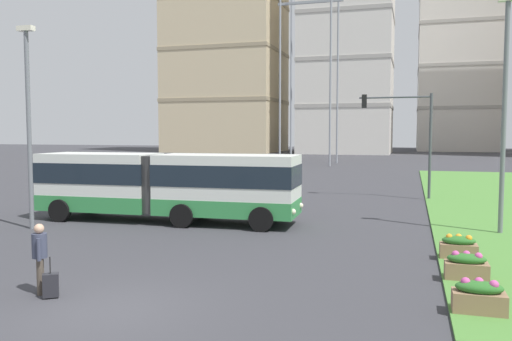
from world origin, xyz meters
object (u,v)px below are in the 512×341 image
object	(u,v)px
streetlight_median	(505,106)
apartment_tower_west	(226,30)
car_grey_wagon	(201,184)
streetlight_left	(29,118)
flower_planter_0	(479,296)
articulated_bus	(166,184)
apartment_tower_westcentre	(347,42)
pedestrian_crossing	(40,254)
flower_planter_1	(467,266)
traffic_light_far_right	(407,127)
flower_planter_2	(459,247)
rolling_suitcase	(51,285)
apartment_tower_centre	(459,30)

from	to	relation	value
streetlight_median	apartment_tower_west	xyz separation A→B (m)	(-39.76, 78.84, 19.63)
car_grey_wagon	streetlight_left	world-z (taller)	streetlight_left
streetlight_left	flower_planter_0	bearing A→B (deg)	-19.10
articulated_bus	apartment_tower_westcentre	size ratio (longest dim) A/B	0.29
pedestrian_crossing	flower_planter_1	bearing A→B (deg)	22.02
traffic_light_far_right	apartment_tower_west	world-z (taller)	apartment_tower_west
traffic_light_far_right	flower_planter_2	bearing A→B (deg)	-83.32
apartment_tower_west	rolling_suitcase	bearing A→B (deg)	-72.67
articulated_bus	flower_planter_0	bearing A→B (deg)	-36.73
flower_planter_2	apartment_tower_westcentre	distance (m)	85.98
pedestrian_crossing	apartment_tower_westcentre	bearing A→B (deg)	92.06
rolling_suitcase	car_grey_wagon	bearing A→B (deg)	102.29
traffic_light_far_right	apartment_tower_centre	bearing A→B (deg)	83.81
car_grey_wagon	apartment_tower_west	bearing A→B (deg)	108.67
car_grey_wagon	traffic_light_far_right	distance (m)	12.85
traffic_light_far_right	streetlight_left	size ratio (longest dim) A/B	0.76
streetlight_median	traffic_light_far_right	bearing A→B (deg)	109.71
rolling_suitcase	flower_planter_2	bearing A→B (deg)	34.72
rolling_suitcase	apartment_tower_west	xyz separation A→B (m)	(-28.18, 90.30, 24.29)
flower_planter_0	streetlight_left	distance (m)	17.79
rolling_suitcase	traffic_light_far_right	size ratio (longest dim) A/B	0.16
flower_planter_1	pedestrian_crossing	bearing A→B (deg)	-157.98
pedestrian_crossing	flower_planter_0	distance (m)	10.24
car_grey_wagon	apartment_tower_centre	world-z (taller)	apartment_tower_centre
articulated_bus	flower_planter_2	world-z (taller)	articulated_bus
flower_planter_0	traffic_light_far_right	xyz separation A→B (m)	(-1.75, 20.00, 3.86)
apartment_tower_centre	streetlight_median	bearing A→B (deg)	-93.45
streetlight_median	flower_planter_0	bearing A→B (deg)	-100.96
streetlight_left	apartment_tower_westcentre	size ratio (longest dim) A/B	0.20
articulated_bus	flower_planter_2	bearing A→B (deg)	-17.67
pedestrian_crossing	apartment_tower_west	distance (m)	97.18
articulated_bus	apartment_tower_west	bearing A→B (deg)	108.06
articulated_bus	traffic_light_far_right	size ratio (longest dim) A/B	1.92
flower_planter_1	apartment_tower_west	distance (m)	97.03
articulated_bus	pedestrian_crossing	distance (m)	10.43
flower_planter_1	apartment_tower_west	world-z (taller)	apartment_tower_west
flower_planter_1	streetlight_left	world-z (taller)	streetlight_left
apartment_tower_west	flower_planter_0	bearing A→B (deg)	-66.88
streetlight_median	apartment_tower_centre	bearing A→B (deg)	86.55
flower_planter_0	traffic_light_far_right	distance (m)	20.44
streetlight_left	streetlight_median	world-z (taller)	streetlight_median
car_grey_wagon	pedestrian_crossing	size ratio (longest dim) A/B	2.60
streetlight_left	rolling_suitcase	bearing A→B (deg)	-47.58
car_grey_wagon	apartment_tower_westcentre	xyz separation A→B (m)	(0.57, 69.78, 20.03)
flower_planter_1	apartment_tower_centre	world-z (taller)	apartment_tower_centre
streetlight_median	apartment_tower_west	world-z (taller)	apartment_tower_west
flower_planter_2	streetlight_median	distance (m)	6.85
streetlight_left	car_grey_wagon	bearing A→B (deg)	78.48
streetlight_left	apartment_tower_westcentre	bearing A→B (deg)	87.88
streetlight_left	traffic_light_far_right	bearing A→B (deg)	44.46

